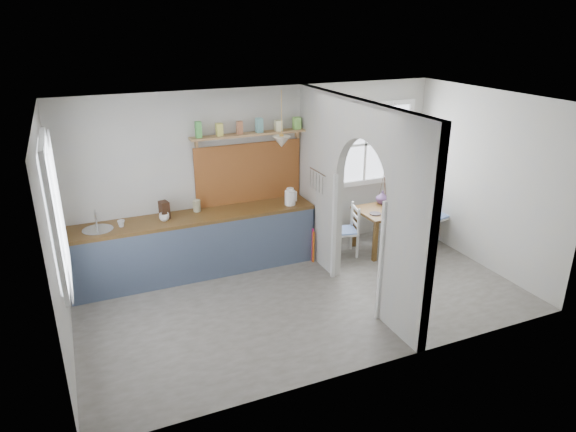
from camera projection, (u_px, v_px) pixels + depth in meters
name	position (u px, v px, depth m)	size (l,w,h in m)	color
floor	(305.00, 298.00, 6.89)	(5.80, 3.20, 0.01)	gray
ceiling	(307.00, 102.00, 5.95)	(5.80, 3.20, 0.01)	#BBB6A4
walls	(306.00, 207.00, 6.42)	(5.81, 3.21, 2.60)	#BBB6A4
partition	(353.00, 188.00, 6.68)	(0.12, 3.20, 2.60)	#BBB6A4
kitchen_window	(52.00, 214.00, 5.23)	(0.10, 1.16, 1.50)	white
nook_window	(366.00, 144.00, 8.32)	(1.76, 0.10, 1.30)	white
counter	(196.00, 243.00, 7.45)	(3.50, 0.60, 0.90)	#4F3317
sink	(98.00, 230.00, 6.78)	(0.40, 0.40, 0.02)	silver
backsplash	(249.00, 173.00, 7.68)	(1.65, 0.03, 0.90)	brown
shelf	(250.00, 131.00, 7.37)	(1.75, 0.20, 0.21)	#AF8154
pendant_lamp	(281.00, 142.00, 7.25)	(0.26, 0.26, 0.16)	beige
utensil_rail	(318.00, 172.00, 7.36)	(0.02, 0.02, 0.50)	silver
dining_table	(390.00, 228.00, 8.28)	(1.10, 0.73, 0.69)	#4F3317
chair_left	(344.00, 230.00, 8.03)	(0.37, 0.37, 0.82)	silver
chair_right	(435.00, 214.00, 8.45)	(0.45, 0.45, 1.00)	silver
kettle	(290.00, 196.00, 7.65)	(0.22, 0.17, 0.26)	white
mug_a	(121.00, 224.00, 6.86)	(0.10, 0.10, 0.09)	silver
mug_b	(164.00, 217.00, 7.06)	(0.14, 0.14, 0.11)	white
knife_block	(164.00, 210.00, 7.13)	(0.11, 0.15, 0.24)	#3D2015
jar	(197.00, 206.00, 7.40)	(0.11, 0.11, 0.17)	#9A9773
towel_magenta	(313.00, 245.00, 7.83)	(0.02, 0.03, 0.54)	#C61950
towel_orange	(313.00, 247.00, 7.82)	(0.02, 0.03, 0.51)	#D15A15
bowl	(414.00, 205.00, 8.20)	(0.33, 0.33, 0.08)	beige
table_cup	(388.00, 210.00, 7.97)	(0.10, 0.10, 0.09)	gray
plate	(375.00, 214.00, 7.92)	(0.18, 0.18, 0.01)	black
vase	(382.00, 197.00, 8.33)	(0.21, 0.21, 0.22)	#593B6C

